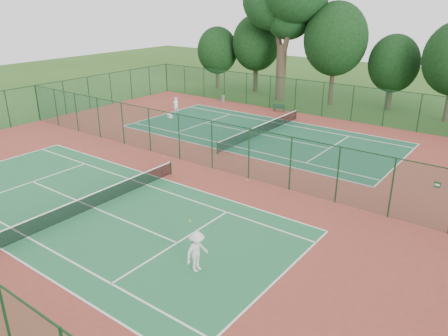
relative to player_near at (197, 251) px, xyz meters
The scene contains 18 objects.
ground 13.41m from the player_near, 130.48° to the left, with size 120.00×120.00×0.00m, color #2D551A.
red_pad 13.41m from the player_near, 130.48° to the left, with size 40.00×36.00×0.01m, color brown.
court_near 8.81m from the player_near, behind, with size 23.77×10.97×0.01m, color #21693C.
court_far 21.07m from the player_near, 114.36° to the left, with size 23.77×10.97×0.01m, color #1B563A.
fence_north 29.49m from the player_near, 107.13° to the left, with size 40.00×0.09×3.50m.
fence_west 30.44m from the player_near, 160.48° to the left, with size 0.09×36.00×3.50m.
fence_divider 13.40m from the player_near, 130.48° to the left, with size 40.00×0.09×3.50m.
tennis_net_near 8.77m from the player_near, behind, with size 0.10×12.90×0.97m.
tennis_net_far 21.05m from the player_near, 114.36° to the left, with size 0.10×12.90×0.97m.
player_near is the anchor object (origin of this frame).
player_far 28.68m from the player_near, 134.40° to the left, with size 0.59×0.39×1.63m, color white.
trash_bin 33.48m from the player_near, 124.87° to the left, with size 0.43×0.43×0.77m, color gray.
bench 29.69m from the player_near, 113.05° to the left, with size 1.38×0.64×0.82m.
kit_bag 26.85m from the player_near, 135.93° to the left, with size 0.85×0.32×0.32m, color white.
stray_ball_a 10.58m from the player_near, 112.16° to the left, with size 0.07×0.07×0.07m, color #D2EB36.
stray_ball_b 10.58m from the player_near, 111.56° to the left, with size 0.07×0.07×0.07m, color #ECF238.
stray_ball_c 15.14m from the player_near, 139.76° to the left, with size 0.07×0.07×0.07m, color #C0E034.
evergreen_row 35.39m from the player_near, 103.37° to the left, with size 39.00×5.00×12.00m, color black, non-canonical shape.
Camera 1 is at (19.41, -22.59, 11.31)m, focal length 35.00 mm.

